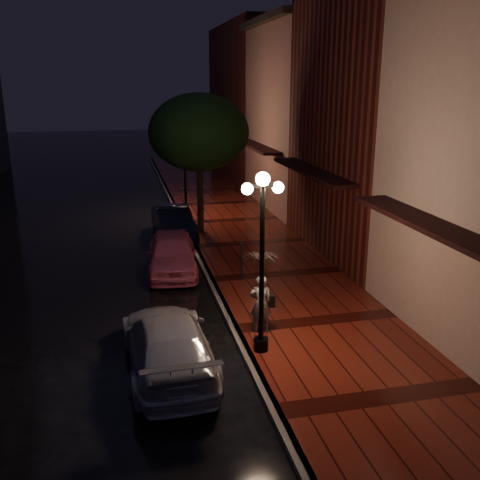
{
  "coord_description": "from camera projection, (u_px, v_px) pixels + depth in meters",
  "views": [
    {
      "loc": [
        -2.71,
        -16.17,
        6.34
      ],
      "look_at": [
        0.99,
        0.08,
        1.4
      ],
      "focal_mm": 40.0,
      "sensor_mm": 36.0,
      "label": 1
    }
  ],
  "objects": [
    {
      "name": "ground",
      "position": [
        211.0,
        283.0,
        17.5
      ],
      "size": [
        120.0,
        120.0,
        0.0
      ],
      "primitive_type": "plane",
      "color": "black",
      "rests_on": "ground"
    },
    {
      "name": "sidewalk",
      "position": [
        277.0,
        276.0,
        17.96
      ],
      "size": [
        4.5,
        60.0,
        0.15
      ],
      "primitive_type": "cube",
      "color": "#4D140D",
      "rests_on": "ground"
    },
    {
      "name": "curb",
      "position": [
        211.0,
        281.0,
        17.48
      ],
      "size": [
        0.25,
        60.0,
        0.15
      ],
      "primitive_type": "cube",
      "color": "#595451",
      "rests_on": "ground"
    },
    {
      "name": "storefront_mid",
      "position": [
        390.0,
        106.0,
        19.3
      ],
      "size": [
        5.0,
        8.0,
        11.0
      ],
      "primitive_type": "cube",
      "color": "#511914",
      "rests_on": "ground"
    },
    {
      "name": "storefront_far",
      "position": [
        312.0,
        120.0,
        27.06
      ],
      "size": [
        5.0,
        8.0,
        9.0
      ],
      "primitive_type": "cube",
      "color": "#8C5951",
      "rests_on": "ground"
    },
    {
      "name": "storefront_extra",
      "position": [
        261.0,
        102.0,
        36.26
      ],
      "size": [
        5.0,
        12.0,
        10.0
      ],
      "primitive_type": "cube",
      "color": "#511914",
      "rests_on": "ground"
    },
    {
      "name": "streetlamp_near",
      "position": [
        262.0,
        253.0,
        12.16
      ],
      "size": [
        0.96,
        0.36,
        4.31
      ],
      "color": "black",
      "rests_on": "sidewalk"
    },
    {
      "name": "streetlamp_far",
      "position": [
        185.0,
        164.0,
        25.25
      ],
      "size": [
        0.96,
        0.36,
        4.31
      ],
      "color": "black",
      "rests_on": "sidewalk"
    },
    {
      "name": "street_tree",
      "position": [
        199.0,
        135.0,
        22.02
      ],
      "size": [
        4.16,
        4.16,
        5.8
      ],
      "color": "black",
      "rests_on": "sidewalk"
    },
    {
      "name": "pink_car",
      "position": [
        172.0,
        253.0,
        18.38
      ],
      "size": [
        1.98,
        4.19,
        1.38
      ],
      "primitive_type": "imported",
      "rotation": [
        0.0,
        0.0,
        -0.09
      ],
      "color": "#D45778",
      "rests_on": "ground"
    },
    {
      "name": "navy_car",
      "position": [
        174.0,
        222.0,
        22.53
      ],
      "size": [
        1.67,
        4.06,
        1.31
      ],
      "primitive_type": "imported",
      "rotation": [
        0.0,
        0.0,
        0.07
      ],
      "color": "black",
      "rests_on": "ground"
    },
    {
      "name": "silver_car",
      "position": [
        168.0,
        343.0,
        12.08
      ],
      "size": [
        2.03,
        4.66,
        1.33
      ],
      "primitive_type": "imported",
      "rotation": [
        0.0,
        0.0,
        3.18
      ],
      "color": "#AFAFB7",
      "rests_on": "ground"
    },
    {
      "name": "woman_with_umbrella",
      "position": [
        261.0,
        280.0,
        13.38
      ],
      "size": [
        0.9,
        0.92,
        2.17
      ],
      "rotation": [
        0.0,
        0.0,
        2.85
      ],
      "color": "white",
      "rests_on": "sidewalk"
    },
    {
      "name": "parking_meter",
      "position": [
        242.0,
        257.0,
        17.32
      ],
      "size": [
        0.14,
        0.12,
        1.23
      ],
      "rotation": [
        0.0,
        0.0,
        0.4
      ],
      "color": "black",
      "rests_on": "sidewalk"
    }
  ]
}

